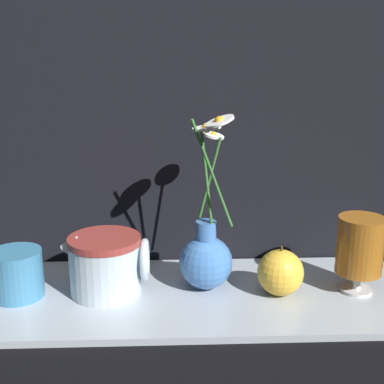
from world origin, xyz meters
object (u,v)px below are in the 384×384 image
Objects in this scene: vase_with_flowers at (206,255)px; yellow_mug at (16,273)px; tea_glass at (360,247)px; orange_fruit at (280,272)px; ceramic_pitcher at (106,262)px.

vase_with_flowers is 3.23× the size of yellow_mug.
orange_fruit is (-0.14, -0.00, -0.04)m from tea_glass.
ceramic_pitcher is 1.10× the size of tea_glass.
yellow_mug is 1.11× the size of orange_fruit.
orange_fruit is (0.13, -0.03, -0.02)m from vase_with_flowers.
ceramic_pitcher is at bearing -176.06° from vase_with_flowers.
vase_with_flowers is 3.60× the size of orange_fruit.
tea_glass reaches higher than ceramic_pitcher.
ceramic_pitcher is at bearing 1.70° from yellow_mug.
orange_fruit is at bearing -1.75° from yellow_mug.
ceramic_pitcher is 1.70× the size of orange_fruit.
vase_with_flowers is 0.33m from yellow_mug.
vase_with_flowers reaches higher than yellow_mug.
tea_glass is (0.27, -0.03, 0.02)m from vase_with_flowers.
tea_glass is 1.55× the size of orange_fruit.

